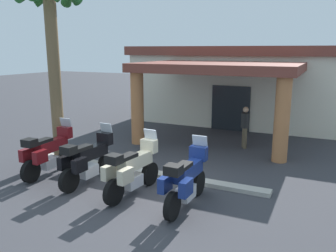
{
  "coord_description": "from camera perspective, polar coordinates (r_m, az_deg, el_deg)",
  "views": [
    {
      "loc": [
        4.3,
        -7.61,
        3.76
      ],
      "look_at": [
        -0.7,
        2.81,
        1.2
      ],
      "focal_mm": 37.17,
      "sensor_mm": 36.0,
      "label": 1
    }
  ],
  "objects": [
    {
      "name": "ground_plane",
      "position": [
        9.51,
        -3.6,
        -10.81
      ],
      "size": [
        80.0,
        80.0,
        0.0
      ],
      "primitive_type": "plane",
      "color": "#38383D"
    },
    {
      "name": "motel_building",
      "position": [
        18.88,
        12.35,
        6.88
      ],
      "size": [
        11.41,
        10.03,
        3.9
      ],
      "rotation": [
        0.0,
        0.0,
        0.01
      ],
      "color": "silver",
      "rests_on": "ground_plane"
    },
    {
      "name": "motorcycle_maroon",
      "position": [
        11.18,
        -19.03,
        -4.1
      ],
      "size": [
        0.71,
        2.21,
        1.61
      ],
      "rotation": [
        0.0,
        0.0,
        1.59
      ],
      "color": "black",
      "rests_on": "ground_plane"
    },
    {
      "name": "motorcycle_black",
      "position": [
        10.13,
        -13.04,
        -5.44
      ],
      "size": [
        0.73,
        2.21,
        1.61
      ],
      "rotation": [
        0.0,
        0.0,
        1.51
      ],
      "color": "black",
      "rests_on": "ground_plane"
    },
    {
      "name": "motorcycle_cream",
      "position": [
        9.16,
        -5.91,
        -7.09
      ],
      "size": [
        0.75,
        2.21,
        1.61
      ],
      "rotation": [
        0.0,
        0.0,
        1.46
      ],
      "color": "black",
      "rests_on": "ground_plane"
    },
    {
      "name": "motorcycle_blue",
      "position": [
        8.44,
        2.97,
        -8.79
      ],
      "size": [
        0.71,
        2.21,
        1.61
      ],
      "rotation": [
        0.0,
        0.0,
        1.55
      ],
      "color": "black",
      "rests_on": "ground_plane"
    },
    {
      "name": "pedestrian",
      "position": [
        13.68,
        12.52,
        0.25
      ],
      "size": [
        0.32,
        0.47,
        1.62
      ],
      "rotation": [
        0.0,
        0.0,
        0.52
      ],
      "color": "brown",
      "rests_on": "ground_plane"
    },
    {
      "name": "palm_tree_roadside",
      "position": [
        12.11,
        -18.63,
        14.46
      ],
      "size": [
        2.09,
        2.17,
        6.13
      ],
      "color": "brown",
      "rests_on": "ground_plane"
    },
    {
      "name": "curb_strip",
      "position": [
        10.95,
        -5.25,
        -7.31
      ],
      "size": [
        8.2,
        0.36,
        0.12
      ],
      "primitive_type": "cube",
      "color": "#ADA89E",
      "rests_on": "ground_plane"
    }
  ]
}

